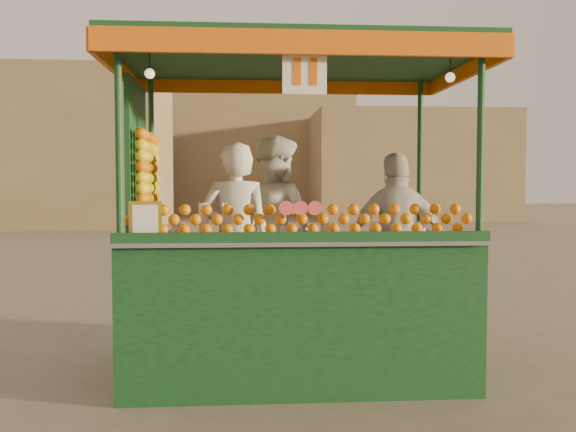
{
  "coord_description": "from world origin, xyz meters",
  "views": [
    {
      "loc": [
        -0.85,
        -5.39,
        1.68
      ],
      "look_at": [
        -0.45,
        0.19,
        1.39
      ],
      "focal_mm": 38.76,
      "sensor_mm": 36.0,
      "label": 1
    }
  ],
  "objects": [
    {
      "name": "vendor_middle",
      "position": [
        -0.53,
        0.81,
        1.24
      ],
      "size": [
        1.09,
        1.12,
        1.82
      ],
      "rotation": [
        0.0,
        0.0,
        2.24
      ],
      "color": "white",
      "rests_on": "ground"
    },
    {
      "name": "ground",
      "position": [
        0.0,
        0.0,
        0.0
      ],
      "size": [
        90.0,
        90.0,
        0.0
      ],
      "primitive_type": "plane",
      "color": "#6C5A4D",
      "rests_on": "ground"
    },
    {
      "name": "building_left",
      "position": [
        -9.0,
        20.0,
        3.0
      ],
      "size": [
        10.0,
        6.0,
        6.0
      ],
      "primitive_type": "cube",
      "color": "olive",
      "rests_on": "ground"
    },
    {
      "name": "vendor_right",
      "position": [
        0.58,
        0.28,
        1.15
      ],
      "size": [
        0.99,
        0.48,
        1.64
      ],
      "rotation": [
        0.0,
        0.0,
        3.23
      ],
      "color": "beige",
      "rests_on": "ground"
    },
    {
      "name": "juice_cart",
      "position": [
        -0.47,
        -0.0,
        0.93
      ],
      "size": [
        3.13,
        2.03,
        2.84
      ],
      "color": "black",
      "rests_on": "ground"
    },
    {
      "name": "building_center",
      "position": [
        -2.0,
        30.0,
        3.5
      ],
      "size": [
        14.0,
        7.0,
        7.0
      ],
      "primitive_type": "cube",
      "color": "olive",
      "rests_on": "ground"
    },
    {
      "name": "vendor_left",
      "position": [
        -0.92,
        0.19,
        1.19
      ],
      "size": [
        0.65,
        0.45,
        1.72
      ],
      "rotation": [
        0.0,
        0.0,
        3.08
      ],
      "color": "beige",
      "rests_on": "ground"
    },
    {
      "name": "building_right",
      "position": [
        7.0,
        24.0,
        2.5
      ],
      "size": [
        9.0,
        6.0,
        5.0
      ],
      "primitive_type": "cube",
      "color": "olive",
      "rests_on": "ground"
    }
  ]
}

